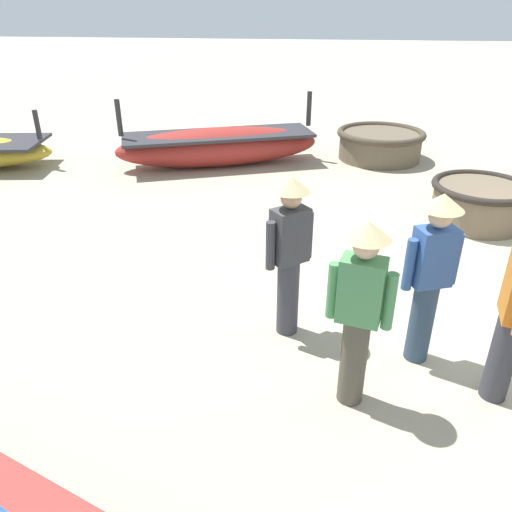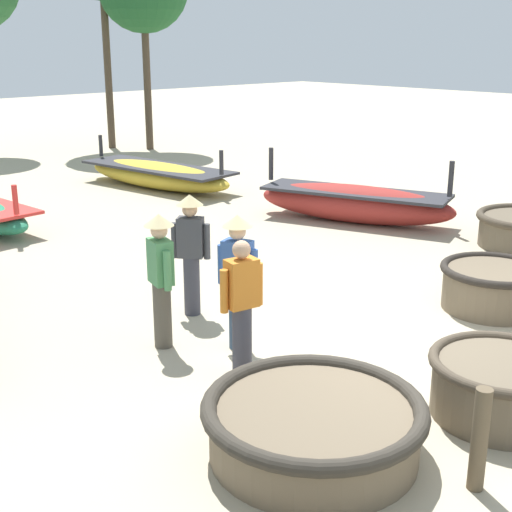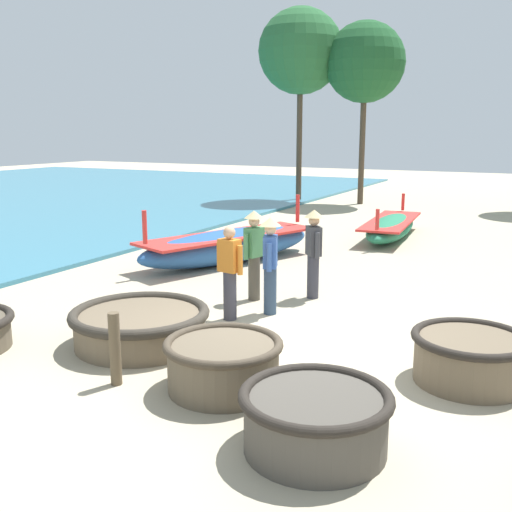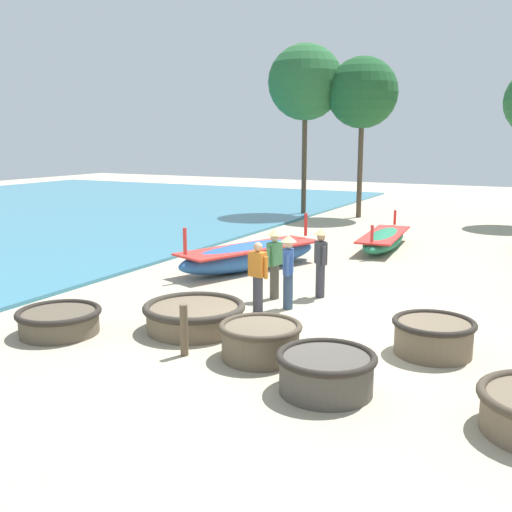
# 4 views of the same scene
# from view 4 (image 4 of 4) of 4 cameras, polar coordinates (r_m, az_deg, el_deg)

# --- Properties ---
(ground_plane) EXTENTS (80.00, 80.00, 0.00)m
(ground_plane) POSITION_cam_4_polar(r_m,az_deg,el_deg) (11.40, 3.54, -8.12)
(ground_plane) COLOR tan
(coracle_tilted) EXTENTS (1.64, 1.64, 0.49)m
(coracle_tilted) POSITION_cam_4_polar(r_m,az_deg,el_deg) (12.35, -18.24, -5.83)
(coracle_tilted) COLOR brown
(coracle_tilted) RESTS_ON ground
(coracle_beside_post) EXTENTS (1.46, 1.46, 0.63)m
(coracle_beside_post) POSITION_cam_4_polar(r_m,az_deg,el_deg) (11.09, 16.54, -7.28)
(coracle_beside_post) COLOR brown
(coracle_beside_post) RESTS_ON ground
(coracle_far_left) EXTENTS (1.52, 1.52, 0.62)m
(coracle_far_left) POSITION_cam_4_polar(r_m,az_deg,el_deg) (9.19, 6.70, -10.84)
(coracle_far_left) COLOR #4C473F
(coracle_far_left) RESTS_ON ground
(coracle_front_right) EXTENTS (1.45, 1.45, 0.63)m
(coracle_front_right) POSITION_cam_4_polar(r_m,az_deg,el_deg) (10.45, 0.42, -7.96)
(coracle_front_right) COLOR brown
(coracle_front_right) RESTS_ON ground
(coracle_front_left) EXTENTS (2.04, 2.04, 0.55)m
(coracle_front_left) POSITION_cam_4_polar(r_m,az_deg,el_deg) (12.01, -5.90, -5.65)
(coracle_front_left) COLOR brown
(coracle_front_left) RESTS_ON ground
(long_boat_white_hull) EXTENTS (2.95, 5.12, 1.45)m
(long_boat_white_hull) POSITION_cam_4_polar(r_m,az_deg,el_deg) (17.33, -0.51, 0.06)
(long_boat_white_hull) COLOR #285693
(long_boat_white_hull) RESTS_ON ground
(long_boat_green_hull) EXTENTS (1.49, 4.62, 1.10)m
(long_boat_green_hull) POSITION_cam_4_polar(r_m,az_deg,el_deg) (21.06, 12.08, 1.56)
(long_boat_green_hull) COLOR #237551
(long_boat_green_hull) RESTS_ON ground
(fisherman_standing_right) EXTENTS (0.39, 0.43, 1.67)m
(fisherman_standing_right) POSITION_cam_4_polar(r_m,az_deg,el_deg) (14.28, 6.18, -0.20)
(fisherman_standing_right) COLOR #383842
(fisherman_standing_right) RESTS_ON ground
(fisherman_crouching) EXTENTS (0.36, 0.50, 1.67)m
(fisherman_crouching) POSITION_cam_4_polar(r_m,az_deg,el_deg) (13.24, 3.09, -1.06)
(fisherman_crouching) COLOR #2D425B
(fisherman_crouching) RESTS_ON ground
(fisherman_by_coracle) EXTENTS (0.36, 0.52, 1.67)m
(fisherman_by_coracle) POSITION_cam_4_polar(r_m,az_deg,el_deg) (14.09, 1.78, -0.30)
(fisherman_by_coracle) COLOR #4C473D
(fisherman_by_coracle) RESTS_ON ground
(fisherman_with_hat) EXTENTS (0.52, 0.28, 1.57)m
(fisherman_with_hat) POSITION_cam_4_polar(r_m,az_deg,el_deg) (12.94, 0.18, -1.88)
(fisherman_with_hat) COLOR #383842
(fisherman_with_hat) RESTS_ON ground
(mooring_post_inland) EXTENTS (0.14, 0.14, 0.93)m
(mooring_post_inland) POSITION_cam_4_polar(r_m,az_deg,el_deg) (10.62, -6.87, -7.03)
(mooring_post_inland) COLOR brown
(mooring_post_inland) RESTS_ON ground
(tree_right_mid) EXTENTS (3.26, 3.26, 7.43)m
(tree_right_mid) POSITION_cam_4_polar(r_m,az_deg,el_deg) (29.01, 10.11, 15.02)
(tree_right_mid) COLOR #4C3D2D
(tree_right_mid) RESTS_ON ground
(tree_rightmost) EXTENTS (3.56, 3.56, 8.11)m
(tree_rightmost) POSITION_cam_4_polar(r_m,az_deg,el_deg) (29.59, 4.73, 16.13)
(tree_rightmost) COLOR #4C3D2D
(tree_rightmost) RESTS_ON ground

